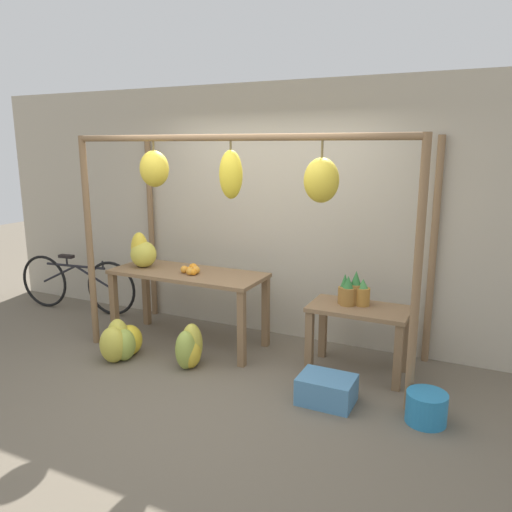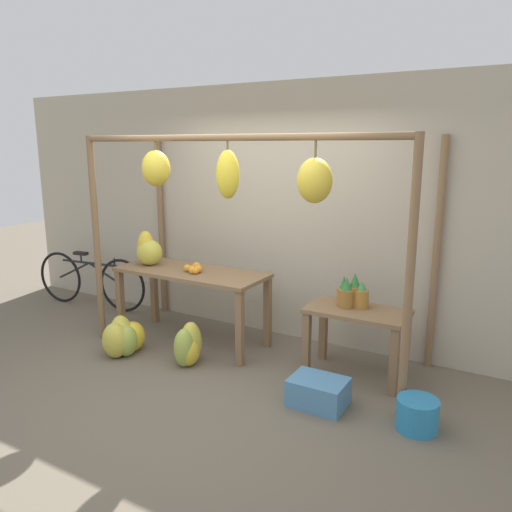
% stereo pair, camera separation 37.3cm
% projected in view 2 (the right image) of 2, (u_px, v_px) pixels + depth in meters
% --- Properties ---
extents(ground_plane, '(20.00, 20.00, 0.00)m').
position_uv_depth(ground_plane, '(200.00, 389.00, 4.48)').
color(ground_plane, '#665B4C').
extents(shop_wall_back, '(8.00, 0.08, 2.80)m').
position_uv_depth(shop_wall_back, '(282.00, 213.00, 5.53)').
color(shop_wall_back, '#B2A893').
rests_on(shop_wall_back, ground_plane).
extents(stall_awning, '(3.42, 1.23, 2.23)m').
position_uv_depth(stall_awning, '(239.00, 199.00, 4.63)').
color(stall_awning, brown).
rests_on(stall_awning, ground_plane).
extents(display_table_main, '(1.69, 0.67, 0.81)m').
position_uv_depth(display_table_main, '(191.00, 281.00, 5.43)').
color(display_table_main, brown).
rests_on(display_table_main, ground_plane).
extents(display_table_side, '(0.92, 0.51, 0.66)m').
position_uv_depth(display_table_side, '(357.00, 324.00, 4.63)').
color(display_table_side, brown).
rests_on(display_table_side, ground_plane).
extents(banana_pile_on_table, '(0.38, 0.36, 0.39)m').
position_uv_depth(banana_pile_on_table, '(148.00, 250.00, 5.62)').
color(banana_pile_on_table, gold).
rests_on(banana_pile_on_table, display_table_main).
extents(orange_pile, '(0.21, 0.24, 0.09)m').
position_uv_depth(orange_pile, '(194.00, 269.00, 5.31)').
color(orange_pile, orange).
rests_on(orange_pile, display_table_main).
extents(pineapple_cluster, '(0.30, 0.20, 0.33)m').
position_uv_depth(pineapple_cluster, '(351.00, 294.00, 4.65)').
color(pineapple_cluster, '#A3702D').
rests_on(pineapple_cluster, display_table_side).
extents(banana_pile_ground_left, '(0.44, 0.52, 0.41)m').
position_uv_depth(banana_pile_ground_left, '(123.00, 338.00, 5.19)').
color(banana_pile_ground_left, '#9EB247').
rests_on(banana_pile_ground_left, ground_plane).
extents(banana_pile_ground_right, '(0.27, 0.36, 0.43)m').
position_uv_depth(banana_pile_ground_right, '(188.00, 347.00, 4.93)').
color(banana_pile_ground_right, gold).
rests_on(banana_pile_ground_right, ground_plane).
extents(fruit_crate_white, '(0.46, 0.35, 0.23)m').
position_uv_depth(fruit_crate_white, '(318.00, 392.00, 4.17)').
color(fruit_crate_white, '#4C84B2').
rests_on(fruit_crate_white, ground_plane).
extents(blue_bucket, '(0.32, 0.32, 0.25)m').
position_uv_depth(blue_bucket, '(417.00, 414.00, 3.81)').
color(blue_bucket, teal).
rests_on(blue_bucket, ground_plane).
extents(parked_bicycle, '(1.75, 0.23, 0.74)m').
position_uv_depth(parked_bicycle, '(90.00, 280.00, 6.69)').
color(parked_bicycle, black).
rests_on(parked_bicycle, ground_plane).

